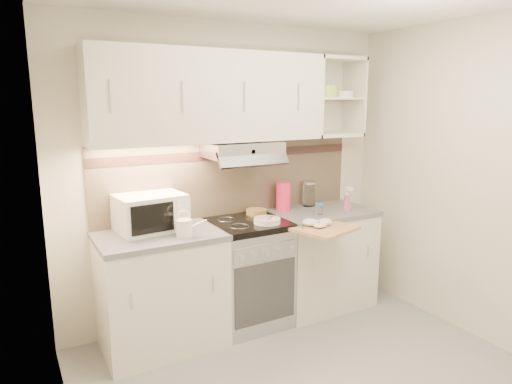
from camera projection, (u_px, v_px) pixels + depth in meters
room_shell at (301, 139)px, 2.98m from camera, size 3.04×2.84×2.52m
base_cabinet_left at (162, 293)px, 3.48m from camera, size 0.90×0.60×0.86m
worktop_left at (159, 236)px, 3.40m from camera, size 0.92×0.62×0.04m
base_cabinet_right at (320, 260)px, 4.20m from camera, size 0.90×0.60×0.86m
worktop_right at (321, 212)px, 4.11m from camera, size 0.92×0.62×0.04m
electric_range at (248, 272)px, 3.84m from camera, size 0.60×0.60×0.90m
microwave at (150, 213)px, 3.45m from camera, size 0.52×0.41×0.28m
watering_can at (185, 227)px, 3.31m from camera, size 0.23×0.13×0.20m
plate_stack at (267, 221)px, 3.68m from camera, size 0.22×0.22×0.05m
bread_loaf at (256, 212)px, 3.96m from camera, size 0.18×0.18×0.04m
pink_pitcher at (283, 196)px, 4.09m from camera, size 0.14×0.13×0.25m
glass_jar at (309, 194)px, 4.26m from camera, size 0.12×0.12×0.23m
spice_jar at (319, 209)px, 3.95m from camera, size 0.07×0.07×0.10m
spray_bottle at (347, 201)px, 4.09m from camera, size 0.09×0.09×0.23m
cutting_board at (324, 228)px, 3.63m from camera, size 0.55×0.52×0.03m
dish_towel at (319, 222)px, 3.65m from camera, size 0.27×0.25×0.06m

